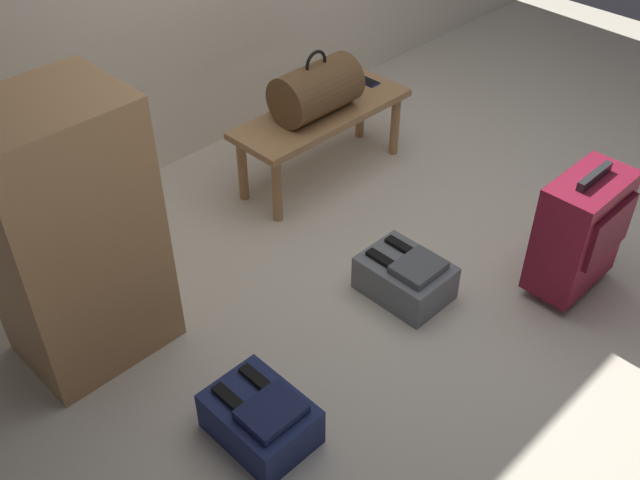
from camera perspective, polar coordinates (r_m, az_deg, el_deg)
ground_plane at (r=3.49m, az=9.37°, el=-1.23°), size 6.60×6.60×0.00m
bench at (r=3.82m, az=0.17°, el=9.29°), size 1.00×0.36×0.39m
duffel_bag_brown at (r=3.71m, az=-0.31°, el=11.63°), size 0.44×0.26×0.34m
cell_phone at (r=4.08m, az=3.62°, el=12.26°), size 0.07×0.14×0.01m
suitcase_upright_burgundy at (r=3.28m, az=19.60°, el=0.68°), size 0.41×0.25×0.61m
backpack_navy at (r=2.69m, az=-4.63°, el=-13.65°), size 0.28×0.38×0.21m
backpack_grey at (r=3.22m, az=6.68°, el=-2.88°), size 0.28×0.38×0.21m
side_cabinet at (r=2.84m, az=-18.80°, el=0.28°), size 0.56×0.44×1.10m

